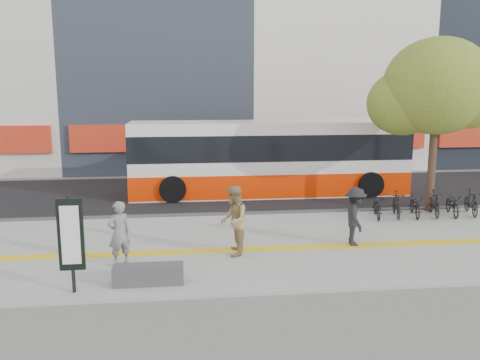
{
  "coord_description": "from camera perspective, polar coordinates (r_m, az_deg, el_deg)",
  "views": [
    {
      "loc": [
        -1.75,
        -12.18,
        4.49
      ],
      "look_at": [
        -0.11,
        2.0,
        1.88
      ],
      "focal_mm": 37.18,
      "sensor_mm": 36.0,
      "label": 1
    }
  ],
  "objects": [
    {
      "name": "bus",
      "position": [
        21.21,
        3.34,
        2.3
      ],
      "size": [
        11.65,
        2.76,
        3.1
      ],
      "color": "silver",
      "rests_on": "street"
    },
    {
      "name": "street_tree",
      "position": [
        19.21,
        21.46,
        9.73
      ],
      "size": [
        4.4,
        3.8,
        6.31
      ],
      "color": "#3E2B1C",
      "rests_on": "sidewalk"
    },
    {
      "name": "pedestrian_tan",
      "position": [
        13.32,
        -0.75,
        -4.68
      ],
      "size": [
        0.85,
        1.02,
        1.9
      ],
      "primitive_type": "imported",
      "rotation": [
        0.0,
        0.0,
        -1.72
      ],
      "color": "#9C7E51",
      "rests_on": "sidewalk"
    },
    {
      "name": "bicycle_row",
      "position": [
        18.66,
        20.37,
        -2.63
      ],
      "size": [
        4.32,
        1.62,
        0.9
      ],
      "color": "black",
      "rests_on": "sidewalk"
    },
    {
      "name": "pedestrian_dark",
      "position": [
        14.55,
        13.07,
        -4.1
      ],
      "size": [
        0.75,
        1.16,
        1.68
      ],
      "primitive_type": "imported",
      "rotation": [
        0.0,
        0.0,
        1.45
      ],
      "color": "black",
      "rests_on": "sidewalk"
    },
    {
      "name": "seated_woman",
      "position": [
        12.97,
        -13.7,
        -5.96
      ],
      "size": [
        0.72,
        0.66,
        1.66
      ],
      "primitive_type": "imported",
      "rotation": [
        0.0,
        0.0,
        3.7
      ],
      "color": "black",
      "rests_on": "sidewalk"
    },
    {
      "name": "sidewalk",
      "position": [
        14.49,
        0.68,
        -7.51
      ],
      "size": [
        40.0,
        7.0,
        0.08
      ],
      "primitive_type": "cube",
      "color": "gray",
      "rests_on": "ground"
    },
    {
      "name": "bench",
      "position": [
        11.78,
        -10.46,
        -10.61
      ],
      "size": [
        1.6,
        0.45,
        0.45
      ],
      "primitive_type": "cube",
      "color": "#37383A",
      "rests_on": "sidewalk"
    },
    {
      "name": "tactile_strip",
      "position": [
        14.01,
        0.94,
        -7.96
      ],
      "size": [
        40.0,
        0.45,
        0.01
      ],
      "primitive_type": "cube",
      "color": "yellow",
      "rests_on": "sidewalk"
    },
    {
      "name": "ground",
      "position": [
        13.1,
        1.52,
        -9.68
      ],
      "size": [
        120.0,
        120.0,
        0.0
      ],
      "primitive_type": "plane",
      "color": "slate",
      "rests_on": "ground"
    },
    {
      "name": "curb",
      "position": [
        17.83,
        -0.74,
        -3.99
      ],
      "size": [
        40.0,
        0.25,
        0.14
      ],
      "primitive_type": "cube",
      "color": "#37383A",
      "rests_on": "ground"
    },
    {
      "name": "signboard",
      "position": [
        11.39,
        -18.84,
        -6.11
      ],
      "size": [
        0.55,
        0.1,
        2.2
      ],
      "color": "black",
      "rests_on": "sidewalk"
    },
    {
      "name": "street",
      "position": [
        21.72,
        -1.81,
        -1.49
      ],
      "size": [
        40.0,
        8.0,
        0.06
      ],
      "primitive_type": "cube",
      "color": "black",
      "rests_on": "ground"
    }
  ]
}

